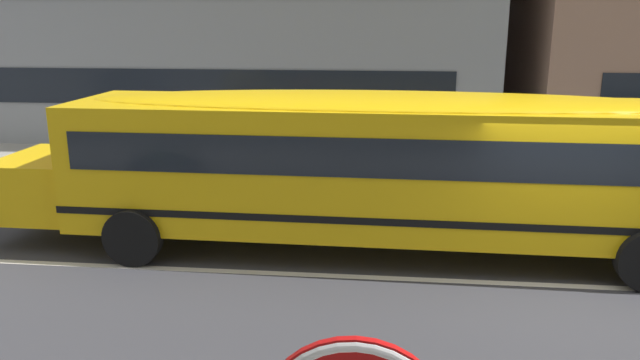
# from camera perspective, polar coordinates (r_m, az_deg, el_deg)

# --- Properties ---
(ground_plane) EXTENTS (400.00, 400.00, 0.00)m
(ground_plane) POSITION_cam_1_polar(r_m,az_deg,el_deg) (10.16, 21.18, -9.20)
(ground_plane) COLOR #38383D
(sidewalk_far) EXTENTS (120.00, 3.00, 0.01)m
(sidewalk_far) POSITION_cam_1_polar(r_m,az_deg,el_deg) (17.57, 14.72, 1.34)
(sidewalk_far) COLOR gray
(sidewalk_far) RESTS_ON ground_plane
(lane_centreline) EXTENTS (110.00, 0.16, 0.01)m
(lane_centreline) POSITION_cam_1_polar(r_m,az_deg,el_deg) (10.15, 21.18, -9.19)
(lane_centreline) COLOR silver
(lane_centreline) RESTS_ON ground_plane
(school_bus) EXTENTS (12.47, 3.06, 2.78)m
(school_bus) POSITION_cam_1_polar(r_m,az_deg,el_deg) (10.47, 4.51, 2.04)
(school_bus) COLOR yellow
(school_bus) RESTS_ON ground_plane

